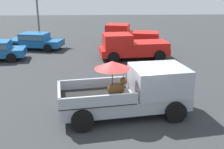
{
  "coord_description": "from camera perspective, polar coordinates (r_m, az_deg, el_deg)",
  "views": [
    {
      "loc": [
        -0.93,
        -9.53,
        4.86
      ],
      "look_at": [
        -0.4,
        1.78,
        1.1
      ],
      "focal_mm": 42.29,
      "sensor_mm": 36.0,
      "label": 1
    }
  ],
  "objects": [
    {
      "name": "pickup_truck_far",
      "position": [
        18.7,
        4.16,
        6.01
      ],
      "size": [
        4.96,
        2.56,
        1.8
      ],
      "rotation": [
        0.0,
        0.0,
        3.25
      ],
      "color": "black",
      "rests_on": "ground"
    },
    {
      "name": "ground_plane",
      "position": [
        10.74,
        2.62,
        -8.55
      ],
      "size": [
        80.0,
        80.0,
        0.0
      ],
      "primitive_type": "plane",
      "color": "#2D3033"
    },
    {
      "name": "pickup_truck_red",
      "position": [
        23.27,
        3.64,
        8.47
      ],
      "size": [
        5.1,
        3.07,
        1.8
      ],
      "rotation": [
        0.0,
        0.0,
        2.89
      ],
      "color": "black",
      "rests_on": "ground"
    },
    {
      "name": "pickup_truck_main",
      "position": [
        10.44,
        5.18,
        -3.52
      ],
      "size": [
        5.28,
        2.87,
        2.28
      ],
      "rotation": [
        0.0,
        0.0,
        0.15
      ],
      "color": "black",
      "rests_on": "ground"
    },
    {
      "name": "motel_sign",
      "position": [
        24.86,
        -15.89,
        14.16
      ],
      "size": [
        1.4,
        0.16,
        4.7
      ],
      "color": "#59595B",
      "rests_on": "ground"
    },
    {
      "name": "parked_sedan_far",
      "position": [
        22.55,
        -16.21,
        7.12
      ],
      "size": [
        4.58,
        2.65,
        1.33
      ],
      "rotation": [
        0.0,
        0.0,
        -0.21
      ],
      "color": "black",
      "rests_on": "ground"
    }
  ]
}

